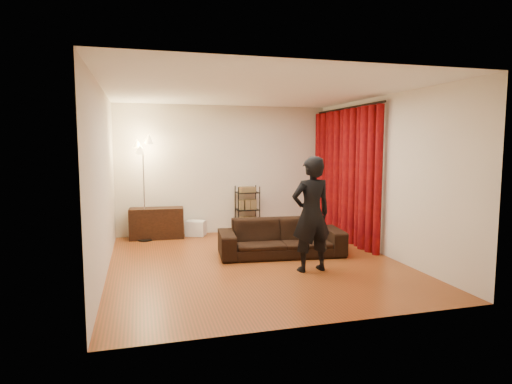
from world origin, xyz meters
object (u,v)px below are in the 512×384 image
object	(u,v)px
person	(311,214)
media_cabinet	(157,223)
storage_boxes	(196,228)
wire_shelf	(247,210)
floor_lamp	(144,190)
sofa	(281,238)

from	to	relation	value
person	media_cabinet	xyz separation A→B (m)	(-2.13, 2.89, -0.55)
person	storage_boxes	world-z (taller)	person
wire_shelf	floor_lamp	bearing A→B (deg)	-172.08
person	wire_shelf	world-z (taller)	person
storage_boxes	wire_shelf	size ratio (longest dim) A/B	0.38
wire_shelf	storage_boxes	bearing A→B (deg)	-176.77
media_cabinet	floor_lamp	bearing A→B (deg)	-147.10
person	floor_lamp	bearing A→B (deg)	-55.53
storage_boxes	wire_shelf	world-z (taller)	wire_shelf
sofa	floor_lamp	bearing A→B (deg)	146.79
sofa	storage_boxes	distance (m)	2.31
wire_shelf	floor_lamp	world-z (taller)	floor_lamp
media_cabinet	floor_lamp	distance (m)	0.74
person	sofa	bearing A→B (deg)	-87.96
sofa	floor_lamp	xyz separation A→B (m)	(-2.22, 1.79, 0.69)
person	floor_lamp	size ratio (longest dim) A/B	0.86
person	wire_shelf	xyz separation A→B (m)	(-0.24, 2.94, -0.35)
sofa	person	xyz separation A→B (m)	(0.14, -0.97, 0.55)
storage_boxes	wire_shelf	xyz separation A→B (m)	(1.10, 0.00, 0.34)
person	storage_boxes	bearing A→B (deg)	-71.59
sofa	storage_boxes	world-z (taller)	sofa
floor_lamp	person	bearing A→B (deg)	-49.49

